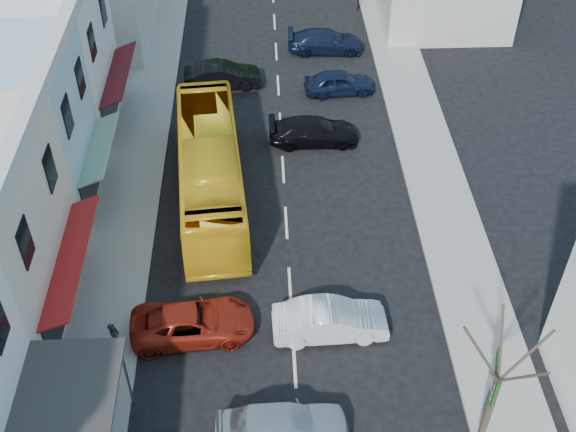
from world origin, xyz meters
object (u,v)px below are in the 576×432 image
object	(u,v)px
bus	(210,171)
direction_sign	(489,396)
car_silver	(282,428)
car_white	(330,321)
car_red	(193,322)
street_tree	(499,381)
pedestrian_left	(114,336)

from	to	relation	value
bus	direction_sign	bearing A→B (deg)	-57.65
car_silver	direction_sign	world-z (taller)	direction_sign
car_white	car_red	bearing A→B (deg)	85.84
bus	street_tree	size ratio (longest dim) A/B	1.73
pedestrian_left	direction_sign	xyz separation A→B (m)	(13.16, -3.72, 0.77)
car_white	street_tree	world-z (taller)	street_tree
direction_sign	street_tree	world-z (taller)	street_tree
car_white	car_red	distance (m)	5.36
car_white	pedestrian_left	size ratio (longest dim) A/B	2.59
pedestrian_left	direction_sign	size ratio (longest dim) A/B	0.48
car_red	pedestrian_left	size ratio (longest dim) A/B	2.71
car_red	bus	bearing A→B (deg)	-7.66
car_white	car_red	world-z (taller)	same
car_red	street_tree	bearing A→B (deg)	-121.02
car_silver	car_red	distance (m)	5.84
car_white	direction_sign	size ratio (longest dim) A/B	1.24
pedestrian_left	direction_sign	distance (m)	13.70
direction_sign	car_silver	bearing A→B (deg)	-162.13
bus	car_red	distance (m)	8.45
direction_sign	street_tree	bearing A→B (deg)	-85.66
street_tree	car_red	bearing A→B (deg)	153.75
bus	car_silver	world-z (taller)	bus
car_white	car_red	xyz separation A→B (m)	(-5.35, 0.17, 0.00)
car_white	direction_sign	xyz separation A→B (m)	(4.95, -4.36, 1.07)
bus	pedestrian_left	xyz separation A→B (m)	(-3.29, -9.21, -0.55)
car_silver	pedestrian_left	xyz separation A→B (m)	(-6.18, 3.99, 0.30)
car_silver	pedestrian_left	world-z (taller)	pedestrian_left
car_red	street_tree	distance (m)	11.68
car_red	street_tree	xyz separation A→B (m)	(10.20, -5.03, 2.65)
direction_sign	pedestrian_left	bearing A→B (deg)	179.87
street_tree	bus	bearing A→B (deg)	126.05
bus	pedestrian_left	size ratio (longest dim) A/B	6.82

